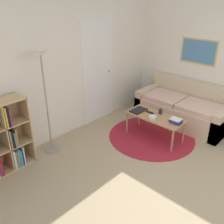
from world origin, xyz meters
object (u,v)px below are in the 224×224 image
coffee_table (155,118)px  laptop (139,110)px  couch (184,109)px  cup (161,111)px  floor_lamp (42,71)px  bowl (152,117)px

coffee_table → laptop: size_ratio=3.24×
couch → laptop: (-1.01, 0.43, 0.17)m
couch → cup: (-0.83, 0.05, 0.21)m
couch → floor_lamp: bearing=155.8°
floor_lamp → coffee_table: (1.55, -1.06, -1.02)m
bowl → floor_lamp: bearing=142.9°
floor_lamp → laptop: 1.93m
coffee_table → couch: bearing=-4.1°
coffee_table → cup: bearing=-7.4°
floor_lamp → laptop: bearing=-24.8°
floor_lamp → cup: size_ratio=18.41×
floor_lamp → laptop: size_ratio=5.26×
floor_lamp → laptop: (1.52, -0.70, -0.96)m
laptop → cup: cup is taller
coffee_table → bowl: (-0.12, -0.02, 0.07)m
laptop → bowl: bearing=-103.6°
couch → bowl: couch is taller
floor_lamp → bowl: floor_lamp is taller
laptop → coffee_table: bearing=-85.1°
bowl → laptop: bearing=76.4°
couch → coffee_table: (-0.98, 0.07, 0.11)m
couch → laptop: size_ratio=5.59×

